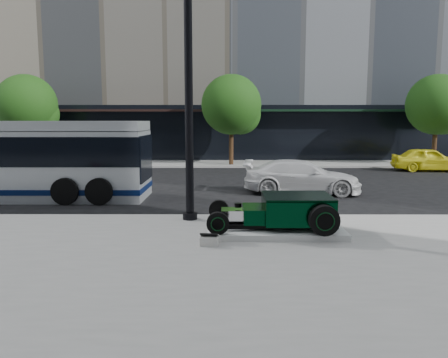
{
  "coord_description": "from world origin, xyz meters",
  "views": [
    {
      "loc": [
        0.65,
        -14.98,
        2.97
      ],
      "look_at": [
        0.59,
        -1.95,
        1.2
      ],
      "focal_mm": 35.0,
      "sensor_mm": 36.0,
      "label": 1
    }
  ],
  "objects_px": {
    "lamppost": "(189,95)",
    "yellow_taxi": "(428,159)",
    "white_sedan": "(302,177)",
    "hot_rod": "(288,210)"
  },
  "relations": [
    {
      "from": "hot_rod",
      "to": "white_sedan",
      "type": "distance_m",
      "value": 6.81
    },
    {
      "from": "lamppost",
      "to": "yellow_taxi",
      "type": "bearing_deg",
      "value": 45.33
    },
    {
      "from": "lamppost",
      "to": "white_sedan",
      "type": "height_order",
      "value": "lamppost"
    },
    {
      "from": "yellow_taxi",
      "to": "lamppost",
      "type": "bearing_deg",
      "value": 141.51
    },
    {
      "from": "white_sedan",
      "to": "yellow_taxi",
      "type": "bearing_deg",
      "value": -41.88
    },
    {
      "from": "white_sedan",
      "to": "yellow_taxi",
      "type": "relative_size",
      "value": 1.17
    },
    {
      "from": "yellow_taxi",
      "to": "hot_rod",
      "type": "bearing_deg",
      "value": 150.97
    },
    {
      "from": "hot_rod",
      "to": "lamppost",
      "type": "distance_m",
      "value": 4.23
    },
    {
      "from": "hot_rod",
      "to": "white_sedan",
      "type": "height_order",
      "value": "white_sedan"
    },
    {
      "from": "lamppost",
      "to": "yellow_taxi",
      "type": "xyz_separation_m",
      "value": [
        12.83,
        12.97,
        -2.98
      ]
    }
  ]
}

